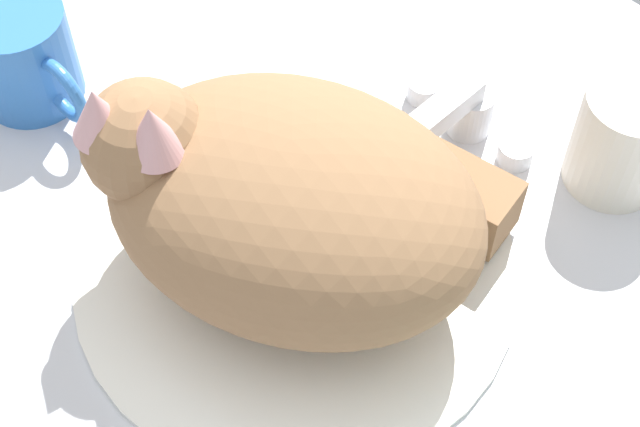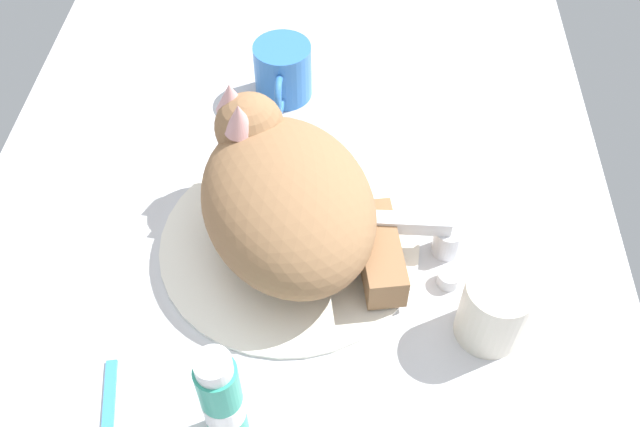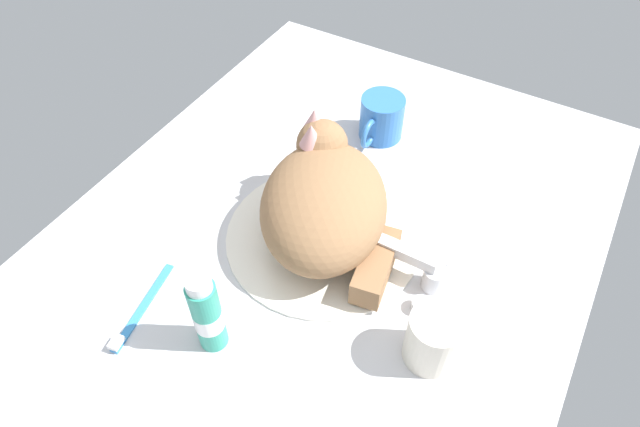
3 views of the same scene
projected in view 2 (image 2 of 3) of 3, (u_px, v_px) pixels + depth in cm
name	position (u px, v px, depth cm)	size (l,w,h in cm)	color
ground_plane	(290.00, 250.00, 86.48)	(110.00, 82.50, 3.00)	silver
sink_basin	(290.00, 241.00, 84.94)	(32.00, 32.00, 0.97)	white
faucet	(435.00, 236.00, 82.59)	(12.28, 11.55, 5.95)	silver
cat	(287.00, 196.00, 79.71)	(31.49, 28.18, 15.93)	#936B47
coffee_mug	(283.00, 72.00, 99.57)	(12.37, 8.31, 8.43)	#3372C6
rinse_cup	(494.00, 310.00, 74.13)	(7.40, 7.40, 8.80)	silver
toothpaste_bottle	(222.00, 401.00, 64.83)	(4.10, 4.10, 14.96)	teal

